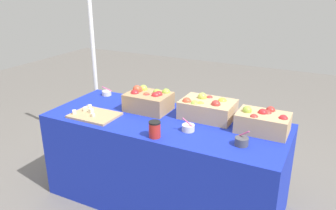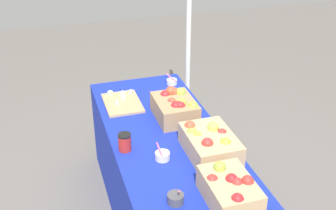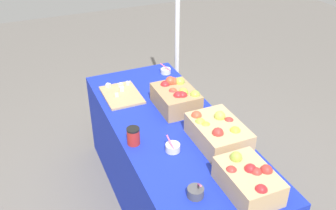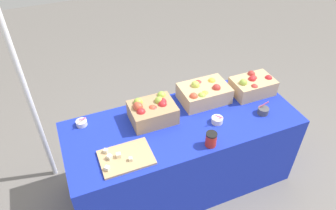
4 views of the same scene
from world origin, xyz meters
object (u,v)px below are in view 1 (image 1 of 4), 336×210
Objects in this scene: apple_crate_left at (263,122)px; apple_crate_middle at (207,108)px; sample_bowl_mid at (188,128)px; sample_bowl_near at (242,141)px; cutting_board_front at (94,115)px; apple_crate_right at (148,100)px; sample_bowl_far at (107,93)px; coffee_cup at (155,129)px; tent_pole at (94,58)px.

apple_crate_middle reaches higher than apple_crate_left.
sample_bowl_near is at bearing -6.46° from sample_bowl_mid.
cutting_board_front is (-1.27, -0.32, -0.07)m from apple_crate_left.
sample_bowl_near is 1.03× the size of sample_bowl_mid.
apple_crate_left is 0.29m from sample_bowl_near.
cutting_board_front is (-0.32, -0.32, -0.08)m from apple_crate_right.
sample_bowl_near is at bearing -16.77° from sample_bowl_far.
sample_bowl_far is at bearing 174.27° from apple_crate_left.
apple_crate_right is at bearing 44.69° from cutting_board_front.
sample_bowl_mid is (-0.48, -0.23, -0.05)m from apple_crate_left.
cutting_board_front is 1.19m from sample_bowl_near.
apple_crate_middle reaches higher than cutting_board_front.
apple_crate_right is 3.22× the size of sample_bowl_near.
sample_bowl_near is 0.41m from sample_bowl_mid.
apple_crate_left reaches higher than coffee_cup.
sample_bowl_far is (-1.49, 0.15, -0.06)m from apple_crate_left.
apple_crate_middle reaches higher than sample_bowl_far.
sample_bowl_near is (-0.07, -0.28, -0.05)m from apple_crate_left.
coffee_cup is at bearing -34.54° from sample_bowl_far.
apple_crate_right reaches higher than sample_bowl_far.
sample_bowl_mid is at bearing -20.65° from sample_bowl_far.
sample_bowl_near is (0.37, -0.34, -0.05)m from apple_crate_middle.
apple_crate_middle reaches higher than coffee_cup.
apple_crate_left reaches higher than sample_bowl_near.
tent_pole is at bearing 158.61° from sample_bowl_near.
sample_bowl_mid is (-0.41, 0.05, -0.00)m from sample_bowl_near.
apple_crate_left reaches higher than cutting_board_front.
apple_crate_middle is at bearing 7.56° from apple_crate_right.
sample_bowl_near is at bearing -105.09° from apple_crate_left.
tent_pole reaches higher than apple_crate_left.
apple_crate_right reaches higher than apple_crate_middle.
cutting_board_front is at bearing 169.74° from coffee_cup.
cutting_board_front is at bearing -165.92° from apple_crate_left.
apple_crate_left is 1.31m from cutting_board_front.
tent_pole is (-1.83, 0.41, 0.19)m from apple_crate_left.
apple_crate_left is 0.98× the size of cutting_board_front.
coffee_cup is (0.84, -0.58, 0.04)m from sample_bowl_far.
apple_crate_right reaches higher than coffee_cup.
sample_bowl_near is at bearing 1.98° from cutting_board_front.
apple_crate_left is 3.11× the size of coffee_cup.
sample_bowl_far is 0.85× the size of coffee_cup.
sample_bowl_near is 0.94× the size of coffee_cup.
sample_bowl_far is 0.49m from tent_pole.
tent_pole reaches higher than sample_bowl_far.
cutting_board_front is 0.18× the size of tent_pole.
sample_bowl_far is at bearing 164.76° from apple_crate_right.
tent_pole reaches higher than cutting_board_front.
apple_crate_left is 1.02× the size of apple_crate_right.
sample_bowl_near is (0.87, -0.28, -0.06)m from apple_crate_right.
apple_crate_middle is at bearing 68.36° from coffee_cup.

